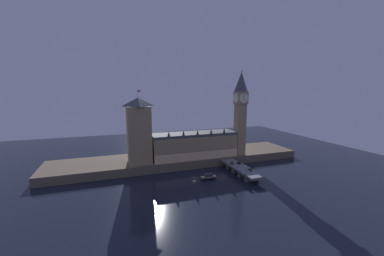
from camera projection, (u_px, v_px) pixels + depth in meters
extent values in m
plane|color=black|center=(194.00, 178.00, 175.81)|extent=(400.00, 400.00, 0.00)
cube|color=brown|center=(179.00, 159.00, 211.56)|extent=(220.00, 42.00, 6.82)
cube|color=#9E845B|center=(194.00, 146.00, 205.77)|extent=(73.70, 21.29, 19.06)
cube|color=beige|center=(198.00, 156.00, 196.73)|extent=(73.70, 0.20, 6.86)
cube|color=#42474C|center=(194.00, 134.00, 204.04)|extent=(73.70, 19.58, 2.40)
cone|color=#42474C|center=(169.00, 134.00, 187.02)|extent=(2.40, 2.40, 4.19)
cone|color=#42474C|center=(184.00, 133.00, 191.06)|extent=(2.40, 2.40, 4.19)
cone|color=#42474C|center=(198.00, 132.00, 195.09)|extent=(2.40, 2.40, 4.19)
cone|color=#42474C|center=(211.00, 131.00, 199.13)|extent=(2.40, 2.40, 4.19)
cone|color=#42474C|center=(224.00, 130.00, 203.16)|extent=(2.40, 2.40, 4.19)
cube|color=#9E845B|center=(240.00, 129.00, 212.30)|extent=(8.21, 8.21, 45.72)
cube|color=#9E845B|center=(241.00, 98.00, 207.74)|extent=(9.69, 9.69, 11.08)
cylinder|color=beige|center=(244.00, 98.00, 203.11)|extent=(8.34, 0.25, 8.34)
cylinder|color=beige|center=(238.00, 98.00, 212.37)|extent=(8.34, 0.25, 8.34)
cylinder|color=beige|center=(246.00, 98.00, 209.37)|extent=(0.25, 8.34, 8.34)
cylinder|color=beige|center=(236.00, 98.00, 206.11)|extent=(0.25, 8.34, 8.34)
cube|color=black|center=(244.00, 97.00, 202.84)|extent=(0.36, 0.10, 6.26)
pyramid|color=#42474C|center=(241.00, 82.00, 205.48)|extent=(9.69, 9.69, 17.03)
sphere|color=gold|center=(242.00, 71.00, 203.98)|extent=(1.60, 1.60, 1.60)
cube|color=#9E845B|center=(139.00, 135.00, 187.54)|extent=(17.82, 17.82, 45.61)
pyramid|color=#42474C|center=(138.00, 102.00, 183.33)|extent=(18.17, 18.17, 6.66)
cylinder|color=#99999E|center=(138.00, 94.00, 182.32)|extent=(0.24, 0.24, 6.00)
cube|color=red|center=(139.00, 91.00, 182.34)|extent=(2.00, 0.08, 1.20)
cube|color=slate|center=(241.00, 168.00, 182.59)|extent=(12.05, 46.00, 1.40)
cube|color=brown|center=(251.00, 178.00, 170.20)|extent=(10.24, 3.20, 4.18)
cube|color=brown|center=(244.00, 174.00, 178.76)|extent=(10.24, 3.20, 4.18)
cube|color=brown|center=(238.00, 170.00, 187.32)|extent=(10.24, 3.20, 4.18)
cube|color=brown|center=(233.00, 166.00, 195.88)|extent=(10.24, 3.20, 4.18)
cube|color=#235633|center=(232.00, 163.00, 190.94)|extent=(1.70, 3.97, 0.84)
cube|color=black|center=(232.00, 162.00, 190.84)|extent=(1.40, 1.79, 0.45)
cylinder|color=black|center=(230.00, 163.00, 191.87)|extent=(0.22, 0.64, 0.64)
cylinder|color=black|center=(232.00, 163.00, 192.40)|extent=(0.22, 0.64, 0.64)
cylinder|color=black|center=(232.00, 164.00, 189.58)|extent=(0.22, 0.64, 0.64)
cylinder|color=black|center=(234.00, 164.00, 190.11)|extent=(0.22, 0.64, 0.64)
cube|color=#235633|center=(250.00, 170.00, 175.69)|extent=(1.77, 4.09, 0.68)
cube|color=black|center=(250.00, 169.00, 175.60)|extent=(1.45, 1.84, 0.45)
cylinder|color=black|center=(252.00, 170.00, 174.82)|extent=(0.22, 0.64, 0.64)
cylinder|color=black|center=(250.00, 171.00, 174.27)|extent=(0.22, 0.64, 0.64)
cylinder|color=black|center=(250.00, 169.00, 177.18)|extent=(0.22, 0.64, 0.64)
cylinder|color=black|center=(248.00, 169.00, 176.63)|extent=(0.22, 0.64, 0.64)
cube|color=black|center=(239.00, 163.00, 191.10)|extent=(1.87, 3.91, 0.82)
cube|color=black|center=(239.00, 162.00, 191.00)|extent=(1.53, 1.76, 0.45)
cylinder|color=black|center=(241.00, 164.00, 190.31)|extent=(0.22, 0.64, 0.64)
cylinder|color=black|center=(239.00, 164.00, 189.73)|extent=(0.22, 0.64, 0.64)
cylinder|color=black|center=(239.00, 163.00, 192.57)|extent=(0.22, 0.64, 0.64)
cylinder|color=black|center=(237.00, 163.00, 191.98)|extent=(0.22, 0.64, 0.64)
cylinder|color=black|center=(240.00, 171.00, 173.99)|extent=(0.28, 0.28, 0.75)
cylinder|color=brown|center=(240.00, 170.00, 173.88)|extent=(0.38, 0.38, 0.62)
sphere|color=tan|center=(240.00, 169.00, 173.81)|extent=(0.20, 0.20, 0.20)
cylinder|color=black|center=(250.00, 168.00, 180.61)|extent=(0.28, 0.28, 0.75)
cylinder|color=navy|center=(250.00, 167.00, 180.50)|extent=(0.38, 0.38, 0.63)
sphere|color=tan|center=(250.00, 166.00, 180.43)|extent=(0.20, 0.20, 0.20)
cylinder|color=black|center=(230.00, 164.00, 188.68)|extent=(0.28, 0.28, 0.88)
cylinder|color=black|center=(230.00, 163.00, 188.55)|extent=(0.38, 0.38, 0.73)
sphere|color=tan|center=(230.00, 163.00, 188.47)|extent=(0.24, 0.24, 0.24)
cylinder|color=#2D3333|center=(245.00, 174.00, 166.86)|extent=(0.56, 0.56, 0.50)
cylinder|color=#2D3333|center=(246.00, 171.00, 166.43)|extent=(0.18, 0.18, 4.95)
sphere|color=#F9E5A3|center=(246.00, 166.00, 165.94)|extent=(0.60, 0.60, 0.60)
sphere|color=#F9E5A3|center=(245.00, 167.00, 165.85)|extent=(0.44, 0.44, 0.44)
sphere|color=#F9E5A3|center=(246.00, 167.00, 166.14)|extent=(0.44, 0.44, 0.44)
cylinder|color=#2D3333|center=(248.00, 166.00, 184.31)|extent=(0.56, 0.56, 0.50)
cylinder|color=#2D3333|center=(248.00, 162.00, 183.81)|extent=(0.18, 0.18, 5.70)
sphere|color=#F9E5A3|center=(248.00, 158.00, 183.27)|extent=(0.60, 0.60, 0.60)
sphere|color=#F9E5A3|center=(248.00, 159.00, 183.17)|extent=(0.44, 0.44, 0.44)
sphere|color=#F9E5A3|center=(249.00, 159.00, 183.47)|extent=(0.44, 0.44, 0.44)
cylinder|color=#2D3333|center=(226.00, 162.00, 194.26)|extent=(0.56, 0.56, 0.50)
cylinder|color=#2D3333|center=(226.00, 159.00, 193.77)|extent=(0.18, 0.18, 5.59)
sphere|color=#F9E5A3|center=(226.00, 155.00, 193.24)|extent=(0.60, 0.60, 0.60)
sphere|color=#F9E5A3|center=(226.00, 155.00, 193.14)|extent=(0.44, 0.44, 0.44)
sphere|color=#F9E5A3|center=(227.00, 155.00, 193.44)|extent=(0.44, 0.44, 0.44)
ellipsoid|color=#28282D|center=(209.00, 178.00, 173.10)|extent=(12.96, 5.49, 2.10)
cube|color=tan|center=(209.00, 176.00, 172.95)|extent=(11.38, 4.46, 0.24)
cube|color=#2D333D|center=(209.00, 175.00, 172.76)|extent=(5.89, 3.25, 2.10)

